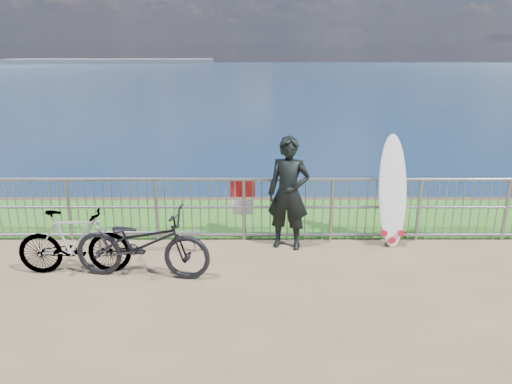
{
  "coord_description": "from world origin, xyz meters",
  "views": [
    {
      "loc": [
        -0.31,
        -6.47,
        3.38
      ],
      "look_at": [
        -0.29,
        1.2,
        1.0
      ],
      "focal_mm": 35.0,
      "sensor_mm": 36.0,
      "label": 1
    }
  ],
  "objects_px": {
    "surfer": "(289,194)",
    "surfboard": "(393,195)",
    "bicycle_far": "(74,242)",
    "bicycle_near": "(142,243)"
  },
  "relations": [
    {
      "from": "bicycle_far",
      "to": "surfboard",
      "type": "bearing_deg",
      "value": -80.2
    },
    {
      "from": "bicycle_far",
      "to": "surfer",
      "type": "bearing_deg",
      "value": -76.02
    },
    {
      "from": "surfer",
      "to": "surfboard",
      "type": "bearing_deg",
      "value": 18.52
    },
    {
      "from": "bicycle_near",
      "to": "surfboard",
      "type": "bearing_deg",
      "value": -66.75
    },
    {
      "from": "bicycle_near",
      "to": "bicycle_far",
      "type": "xyz_separation_m",
      "value": [
        -1.04,
        0.12,
        -0.03
      ]
    },
    {
      "from": "bicycle_near",
      "to": "surfer",
      "type": "bearing_deg",
      "value": -57.59
    },
    {
      "from": "surfer",
      "to": "bicycle_far",
      "type": "bearing_deg",
      "value": -149.23
    },
    {
      "from": "bicycle_near",
      "to": "bicycle_far",
      "type": "distance_m",
      "value": 1.04
    },
    {
      "from": "surfer",
      "to": "surfboard",
      "type": "xyz_separation_m",
      "value": [
        1.74,
        0.13,
        -0.07
      ]
    },
    {
      "from": "surfboard",
      "to": "surfer",
      "type": "bearing_deg",
      "value": -175.63
    }
  ]
}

